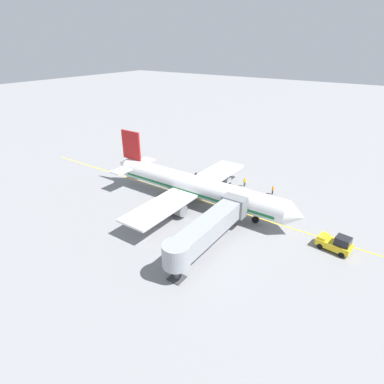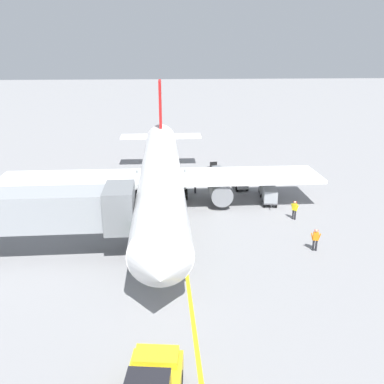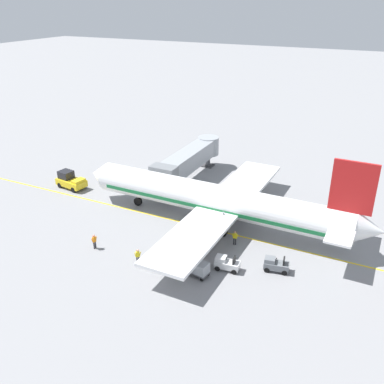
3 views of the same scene
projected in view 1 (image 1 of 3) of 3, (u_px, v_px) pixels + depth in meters
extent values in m
plane|color=gray|center=(196.00, 199.00, 56.36)|extent=(400.00, 400.00, 0.00)
cube|color=gold|center=(196.00, 199.00, 56.35)|extent=(0.24, 80.00, 0.01)
cylinder|color=white|center=(196.00, 186.00, 53.32)|extent=(4.03, 32.04, 3.70)
cube|color=#196B38|center=(196.00, 189.00, 53.52)|extent=(4.04, 29.48, 0.44)
cone|color=white|center=(296.00, 215.00, 44.43)|extent=(3.65, 2.44, 3.63)
cone|color=white|center=(124.00, 164.00, 62.18)|extent=(3.17, 2.83, 3.14)
cube|color=black|center=(284.00, 208.00, 45.08)|extent=(2.79, 1.13, 0.60)
cube|color=white|center=(192.00, 188.00, 54.12)|extent=(30.05, 5.51, 0.36)
cylinder|color=gray|center=(212.00, 185.00, 58.30)|extent=(2.03, 3.22, 2.00)
cylinder|color=gray|center=(176.00, 209.00, 50.20)|extent=(2.03, 3.22, 2.00)
cube|color=red|center=(131.00, 145.00, 59.07)|extent=(0.37, 4.40, 5.50)
cube|color=white|center=(134.00, 166.00, 60.73)|extent=(10.03, 2.70, 0.24)
cylinder|color=black|center=(255.00, 220.00, 48.72)|extent=(0.46, 1.10, 1.10)
cylinder|color=gray|center=(256.00, 211.00, 48.05)|extent=(0.24, 0.24, 2.00)
cylinder|color=black|center=(194.00, 193.00, 57.24)|extent=(0.46, 1.10, 1.10)
cylinder|color=gray|center=(194.00, 185.00, 56.57)|extent=(0.24, 0.24, 2.00)
cylinder|color=black|center=(179.00, 203.00, 53.85)|extent=(0.46, 1.10, 1.10)
cylinder|color=gray|center=(179.00, 195.00, 53.18)|extent=(0.24, 0.24, 2.00)
cube|color=#93999E|center=(211.00, 226.00, 41.54)|extent=(15.19, 2.80, 2.60)
cube|color=slate|center=(234.00, 206.00, 46.58)|extent=(2.00, 3.50, 2.99)
cylinder|color=#93999E|center=(176.00, 255.00, 35.90)|extent=(3.36, 3.36, 2.86)
cylinder|color=#4C4C51|center=(177.00, 271.00, 36.94)|extent=(0.70, 0.70, 2.19)
cube|color=#38383A|center=(177.00, 278.00, 37.38)|extent=(1.80, 1.80, 0.16)
cube|color=gold|center=(334.00, 244.00, 42.25)|extent=(2.79, 4.66, 0.90)
cube|color=black|center=(343.00, 241.00, 41.22)|extent=(1.89, 2.06, 1.10)
cube|color=gold|center=(324.00, 236.00, 42.91)|extent=(2.00, 1.35, 0.36)
cylinder|color=black|center=(320.00, 246.00, 42.70)|extent=(0.46, 0.84, 0.80)
cylinder|color=black|center=(326.00, 240.00, 43.94)|extent=(0.46, 0.84, 0.80)
cylinder|color=black|center=(342.00, 255.00, 40.96)|extent=(0.46, 0.84, 0.80)
cylinder|color=black|center=(347.00, 248.00, 42.20)|extent=(0.46, 0.84, 0.80)
cube|color=silver|center=(199.00, 178.00, 63.18)|extent=(1.45, 2.61, 0.70)
cube|color=silver|center=(202.00, 176.00, 62.64)|extent=(1.12, 1.15, 0.44)
cube|color=black|center=(196.00, 175.00, 63.19)|extent=(0.85, 0.25, 0.64)
cylinder|color=black|center=(199.00, 175.00, 62.85)|extent=(0.11, 0.27, 0.54)
cylinder|color=black|center=(204.00, 180.00, 63.39)|extent=(0.26, 0.58, 0.56)
cylinder|color=black|center=(201.00, 182.00, 62.53)|extent=(0.26, 0.58, 0.56)
cylinder|color=black|center=(196.00, 178.00, 64.14)|extent=(0.26, 0.58, 0.56)
cylinder|color=black|center=(194.00, 180.00, 63.29)|extent=(0.26, 0.58, 0.56)
cube|color=slate|center=(175.00, 177.00, 64.00)|extent=(1.63, 2.67, 0.70)
cube|color=slate|center=(178.00, 175.00, 63.50)|extent=(1.19, 1.21, 0.44)
cube|color=black|center=(172.00, 173.00, 63.96)|extent=(0.86, 0.31, 0.64)
cylinder|color=black|center=(175.00, 174.00, 63.67)|extent=(0.13, 0.27, 0.54)
cylinder|color=black|center=(180.00, 178.00, 64.27)|extent=(0.30, 0.59, 0.56)
cylinder|color=black|center=(178.00, 180.00, 63.39)|extent=(0.30, 0.59, 0.56)
cylinder|color=black|center=(172.00, 176.00, 64.92)|extent=(0.30, 0.59, 0.56)
cylinder|color=black|center=(170.00, 178.00, 64.03)|extent=(0.30, 0.59, 0.56)
cube|color=#4C4C51|center=(225.00, 182.00, 62.14)|extent=(1.61, 2.37, 0.12)
cube|color=#999EA3|center=(225.00, 179.00, 61.88)|extent=(1.53, 2.25, 1.10)
cylinder|color=#4C4C51|center=(231.00, 184.00, 61.26)|extent=(0.17, 0.70, 0.07)
cylinder|color=black|center=(230.00, 183.00, 62.11)|extent=(0.17, 0.37, 0.36)
cylinder|color=black|center=(226.00, 185.00, 61.38)|extent=(0.17, 0.37, 0.36)
cylinder|color=black|center=(223.00, 181.00, 63.12)|extent=(0.17, 0.37, 0.36)
cylinder|color=black|center=(220.00, 183.00, 62.39)|extent=(0.17, 0.37, 0.36)
cube|color=#4C4C51|center=(214.00, 178.00, 63.80)|extent=(1.61, 2.37, 0.12)
cube|color=#999EA3|center=(214.00, 175.00, 63.53)|extent=(1.53, 2.25, 1.10)
cylinder|color=#4C4C51|center=(219.00, 180.00, 62.91)|extent=(0.17, 0.70, 0.07)
cylinder|color=black|center=(219.00, 179.00, 63.76)|extent=(0.17, 0.37, 0.36)
cylinder|color=black|center=(215.00, 181.00, 63.03)|extent=(0.17, 0.37, 0.36)
cylinder|color=black|center=(212.00, 177.00, 64.77)|extent=(0.17, 0.37, 0.36)
cylinder|color=black|center=(209.00, 179.00, 64.05)|extent=(0.17, 0.37, 0.36)
cylinder|color=#232328|center=(190.00, 189.00, 59.10)|extent=(0.15, 0.15, 0.85)
cylinder|color=#232328|center=(189.00, 189.00, 59.18)|extent=(0.15, 0.15, 0.85)
cube|color=yellow|center=(189.00, 185.00, 58.83)|extent=(0.29, 0.41, 0.60)
cylinder|color=yellow|center=(190.00, 186.00, 58.75)|extent=(0.12, 0.23, 0.57)
cylinder|color=yellow|center=(188.00, 185.00, 58.95)|extent=(0.12, 0.23, 0.57)
sphere|color=beige|center=(189.00, 183.00, 58.64)|extent=(0.22, 0.22, 0.22)
cube|color=red|center=(189.00, 183.00, 58.63)|extent=(0.12, 0.27, 0.10)
cylinder|color=#232328|center=(272.00, 192.00, 57.79)|extent=(0.15, 0.15, 0.85)
cylinder|color=#232328|center=(273.00, 192.00, 57.91)|extent=(0.15, 0.15, 0.85)
cube|color=orange|center=(273.00, 189.00, 57.53)|extent=(0.43, 0.33, 0.60)
cylinder|color=orange|center=(272.00, 189.00, 57.40)|extent=(0.24, 0.14, 0.57)
cylinder|color=orange|center=(274.00, 188.00, 57.70)|extent=(0.24, 0.14, 0.57)
sphere|color=tan|center=(273.00, 187.00, 57.34)|extent=(0.22, 0.22, 0.22)
cube|color=red|center=(273.00, 186.00, 57.34)|extent=(0.28, 0.14, 0.10)
cylinder|color=#232328|center=(244.00, 184.00, 61.10)|extent=(0.15, 0.15, 0.85)
cylinder|color=#232328|center=(245.00, 184.00, 61.13)|extent=(0.15, 0.15, 0.85)
cube|color=yellow|center=(245.00, 181.00, 60.80)|extent=(0.43, 0.44, 0.60)
cylinder|color=yellow|center=(244.00, 181.00, 60.79)|extent=(0.22, 0.22, 0.57)
cylinder|color=yellow|center=(246.00, 181.00, 60.86)|extent=(0.22, 0.22, 0.57)
sphere|color=beige|center=(245.00, 179.00, 60.61)|extent=(0.22, 0.22, 0.22)
cube|color=red|center=(245.00, 179.00, 60.61)|extent=(0.24, 0.25, 0.10)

